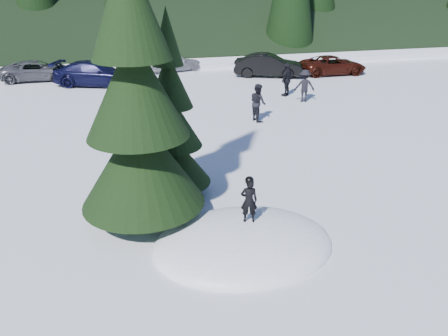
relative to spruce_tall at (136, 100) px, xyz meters
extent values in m
plane|color=white|center=(2.20, -1.80, -3.32)|extent=(200.00, 200.00, 0.00)
ellipsoid|color=white|center=(2.20, -1.80, -3.32)|extent=(4.48, 3.52, 0.96)
cylinder|color=black|center=(0.00, 0.00, -2.62)|extent=(0.38, 0.38, 1.40)
cone|color=black|center=(0.00, 0.00, -1.53)|extent=(3.20, 3.20, 2.46)
cone|color=black|center=(0.00, 0.00, 0.33)|extent=(2.54, 2.54, 2.46)
cone|color=black|center=(0.00, 0.00, 2.19)|extent=(1.88, 1.88, 2.46)
cylinder|color=black|center=(1.00, 1.40, -2.82)|extent=(0.26, 0.26, 1.00)
cone|color=black|center=(1.00, 1.40, -2.16)|extent=(2.20, 2.20, 1.52)
cone|color=black|center=(1.00, 1.40, -1.01)|extent=(1.75, 1.75, 1.52)
cone|color=black|center=(1.00, 1.40, 0.14)|extent=(1.29, 1.29, 1.52)
cone|color=black|center=(1.00, 1.40, 1.29)|extent=(0.84, 0.84, 1.52)
imported|color=black|center=(2.41, -1.52, -2.27)|extent=(0.47, 0.36, 1.14)
imported|color=black|center=(5.83, 7.78, -2.47)|extent=(0.79, 0.93, 1.70)
imported|color=black|center=(8.84, 11.73, -2.41)|extent=(1.09, 1.03, 1.82)
imported|color=black|center=(9.27, 10.35, -2.48)|extent=(1.20, 0.85, 1.68)
imported|color=#4B4B52|center=(-4.93, 19.52, -2.70)|extent=(4.48, 2.13, 1.23)
imported|color=black|center=(-1.31, 17.02, -2.59)|extent=(5.42, 3.62, 1.46)
imported|color=gray|center=(4.00, 20.22, -2.71)|extent=(3.87, 2.49, 1.23)
imported|color=black|center=(9.68, 16.85, -2.58)|extent=(4.75, 3.16, 1.48)
imported|color=black|center=(14.14, 16.47, -2.70)|extent=(4.52, 2.18, 1.24)
camera|label=1|loc=(-0.57, -10.44, 2.69)|focal=35.00mm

